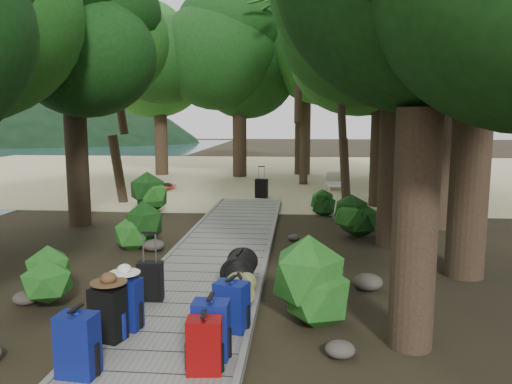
# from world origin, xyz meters

# --- Properties ---
(ground) EXTENTS (120.00, 120.00, 0.00)m
(ground) POSITION_xyz_m (0.00, 0.00, 0.00)
(ground) COLOR #2C2316
(ground) RESTS_ON ground
(sand_beach) EXTENTS (40.00, 22.00, 0.02)m
(sand_beach) POSITION_xyz_m (0.00, 16.00, 0.01)
(sand_beach) COLOR #C5B785
(sand_beach) RESTS_ON ground
(boardwalk) EXTENTS (2.00, 12.00, 0.12)m
(boardwalk) POSITION_xyz_m (0.00, 1.00, 0.06)
(boardwalk) COLOR slate
(boardwalk) RESTS_ON ground
(backpack_left_a) EXTENTS (0.43, 0.32, 0.75)m
(backpack_left_a) POSITION_xyz_m (-0.69, -4.61, 0.49)
(backpack_left_a) COLOR navy
(backpack_left_a) RESTS_ON boardwalk
(backpack_left_b) EXTENTS (0.45, 0.38, 0.72)m
(backpack_left_b) POSITION_xyz_m (-0.71, -3.74, 0.48)
(backpack_left_b) COLOR black
(backpack_left_b) RESTS_ON boardwalk
(backpack_left_c) EXTENTS (0.42, 0.32, 0.72)m
(backpack_left_c) POSITION_xyz_m (-0.61, -3.41, 0.48)
(backpack_left_c) COLOR navy
(backpack_left_c) RESTS_ON boardwalk
(backpack_right_a) EXTENTS (0.39, 0.29, 0.65)m
(backpack_right_a) POSITION_xyz_m (0.60, -4.42, 0.45)
(backpack_right_a) COLOR #850202
(backpack_right_a) RESTS_ON boardwalk
(backpack_right_b) EXTENTS (0.41, 0.29, 0.73)m
(backpack_right_b) POSITION_xyz_m (0.62, -4.09, 0.48)
(backpack_right_b) COLOR navy
(backpack_right_b) RESTS_ON boardwalk
(backpack_right_c) EXTENTS (0.47, 0.40, 0.69)m
(backpack_right_c) POSITION_xyz_m (0.74, -3.33, 0.47)
(backpack_right_c) COLOR navy
(backpack_right_c) RESTS_ON boardwalk
(backpack_right_d) EXTENTS (0.37, 0.30, 0.50)m
(backpack_right_d) POSITION_xyz_m (0.69, -2.95, 0.37)
(backpack_right_d) COLOR #3A3918
(backpack_right_d) RESTS_ON boardwalk
(duffel_right_khaki) EXTENTS (0.49, 0.61, 0.35)m
(duffel_right_khaki) POSITION_xyz_m (0.72, -2.30, 0.30)
(duffel_right_khaki) COLOR olive
(duffel_right_khaki) RESTS_ON boardwalk
(duffel_right_black) EXTENTS (0.55, 0.81, 0.48)m
(duffel_right_black) POSITION_xyz_m (0.62, -1.45, 0.36)
(duffel_right_black) COLOR black
(duffel_right_black) RESTS_ON boardwalk
(suitcase_on_boardwalk) EXTENTS (0.40, 0.25, 0.58)m
(suitcase_on_boardwalk) POSITION_xyz_m (-0.59, -2.40, 0.41)
(suitcase_on_boardwalk) COLOR black
(suitcase_on_boardwalk) RESTS_ON boardwalk
(lone_suitcase_on_sand) EXTENTS (0.46, 0.32, 0.67)m
(lone_suitcase_on_sand) POSITION_xyz_m (0.27, 7.98, 0.35)
(lone_suitcase_on_sand) COLOR black
(lone_suitcase_on_sand) RESTS_ON sand_beach
(hat_brown) EXTENTS (0.44, 0.44, 0.13)m
(hat_brown) POSITION_xyz_m (-0.68, -3.74, 0.90)
(hat_brown) COLOR #51351E
(hat_brown) RESTS_ON backpack_left_b
(hat_white) EXTENTS (0.40, 0.40, 0.13)m
(hat_white) POSITION_xyz_m (-0.62, -3.37, 0.91)
(hat_white) COLOR silver
(hat_white) RESTS_ON backpack_left_c
(kayak) EXTENTS (1.36, 3.48, 0.34)m
(kayak) POSITION_xyz_m (-3.55, 9.49, 0.19)
(kayak) COLOR #B5240F
(kayak) RESTS_ON sand_beach
(sun_lounger) EXTENTS (0.77, 2.02, 0.64)m
(sun_lounger) POSITION_xyz_m (3.00, 10.39, 0.34)
(sun_lounger) COLOR silver
(sun_lounger) RESTS_ON sand_beach
(tree_right_a) EXTENTS (4.59, 4.59, 7.66)m
(tree_right_a) POSITION_xyz_m (2.96, -3.35, 3.83)
(tree_right_a) COLOR black
(tree_right_a) RESTS_ON ground
(tree_right_c) EXTENTS (5.21, 5.21, 9.01)m
(tree_right_c) POSITION_xyz_m (3.60, 1.63, 4.51)
(tree_right_c) COLOR black
(tree_right_c) RESTS_ON ground
(tree_right_e) EXTENTS (5.09, 5.09, 9.16)m
(tree_right_e) POSITION_xyz_m (4.13, 6.72, 4.58)
(tree_right_e) COLOR black
(tree_right_e) RESTS_ON ground
(tree_right_f) EXTENTS (6.25, 6.25, 11.16)m
(tree_right_f) POSITION_xyz_m (6.07, 10.02, 5.58)
(tree_right_f) COLOR black
(tree_right_f) RESTS_ON ground
(tree_left_c) EXTENTS (4.71, 4.71, 8.19)m
(tree_left_c) POSITION_xyz_m (-4.17, 3.15, 4.10)
(tree_left_c) COLOR black
(tree_left_c) RESTS_ON ground
(tree_back_a) EXTENTS (5.46, 5.46, 9.46)m
(tree_back_a) POSITION_xyz_m (-1.27, 14.45, 4.73)
(tree_back_a) COLOR black
(tree_back_a) RESTS_ON ground
(tree_back_b) EXTENTS (6.21, 6.21, 11.08)m
(tree_back_b) POSITION_xyz_m (1.73, 15.75, 5.54)
(tree_back_b) COLOR black
(tree_back_b) RESTS_ON ground
(tree_back_c) EXTENTS (5.44, 5.44, 9.79)m
(tree_back_c) POSITION_xyz_m (5.37, 15.10, 4.90)
(tree_back_c) COLOR black
(tree_back_c) RESTS_ON ground
(tree_back_d) EXTENTS (5.42, 5.42, 9.04)m
(tree_back_d) POSITION_xyz_m (-5.23, 14.92, 4.52)
(tree_back_d) COLOR black
(tree_back_d) RESTS_ON ground
(palm_right_a) EXTENTS (3.83, 3.83, 6.54)m
(palm_right_a) POSITION_xyz_m (3.17, 6.28, 3.27)
(palm_right_a) COLOR #184312
(palm_right_a) RESTS_ON ground
(palm_right_b) EXTENTS (3.90, 3.90, 7.53)m
(palm_right_b) POSITION_xyz_m (4.81, 11.07, 3.76)
(palm_right_b) COLOR #184312
(palm_right_b) RESTS_ON ground
(palm_right_c) EXTENTS (4.84, 4.84, 7.70)m
(palm_right_c) POSITION_xyz_m (2.03, 12.03, 3.85)
(palm_right_c) COLOR #184312
(palm_right_c) RESTS_ON ground
(palm_left_a) EXTENTS (4.29, 4.29, 6.82)m
(palm_left_a) POSITION_xyz_m (-4.51, 6.62, 3.41)
(palm_left_a) COLOR #184312
(palm_left_a) RESTS_ON ground
(rock_left_b) EXTENTS (0.38, 0.34, 0.21)m
(rock_left_b) POSITION_xyz_m (-2.50, -2.45, 0.11)
(rock_left_b) COLOR #4C473F
(rock_left_b) RESTS_ON ground
(rock_left_c) EXTENTS (0.46, 0.41, 0.25)m
(rock_left_c) POSITION_xyz_m (-1.47, 0.73, 0.13)
(rock_left_c) COLOR #4C473F
(rock_left_c) RESTS_ON ground
(rock_left_d) EXTENTS (0.33, 0.30, 0.18)m
(rock_left_d) POSITION_xyz_m (-2.24, 2.88, 0.09)
(rock_left_d) COLOR #4C473F
(rock_left_d) RESTS_ON ground
(rock_right_a) EXTENTS (0.36, 0.32, 0.20)m
(rock_right_a) POSITION_xyz_m (2.08, -3.73, 0.10)
(rock_right_a) COLOR #4C473F
(rock_right_a) RESTS_ON ground
(rock_right_b) EXTENTS (0.49, 0.44, 0.27)m
(rock_right_b) POSITION_xyz_m (2.71, -1.34, 0.14)
(rock_right_b) COLOR #4C473F
(rock_right_b) RESTS_ON ground
(rock_right_c) EXTENTS (0.27, 0.25, 0.15)m
(rock_right_c) POSITION_xyz_m (1.47, 1.89, 0.08)
(rock_right_c) COLOR #4C473F
(rock_right_c) RESTS_ON ground
(rock_right_d) EXTENTS (0.49, 0.44, 0.27)m
(rock_right_d) POSITION_xyz_m (2.72, 3.96, 0.14)
(rock_right_d) COLOR #4C473F
(rock_right_d) RESTS_ON ground
(shrub_left_a) EXTENTS (0.94, 0.94, 0.85)m
(shrub_left_a) POSITION_xyz_m (-2.22, -2.53, 0.42)
(shrub_left_a) COLOR #1C4F17
(shrub_left_a) RESTS_ON ground
(shrub_left_b) EXTENTS (0.92, 0.92, 0.83)m
(shrub_left_b) POSITION_xyz_m (-1.84, 1.01, 0.41)
(shrub_left_b) COLOR #1C4F17
(shrub_left_b) RESTS_ON ground
(shrub_left_c) EXTENTS (1.29, 1.29, 1.16)m
(shrub_left_c) POSITION_xyz_m (-2.86, 4.98, 0.58)
(shrub_left_c) COLOR #1C4F17
(shrub_left_c) RESTS_ON ground
(shrub_right_a) EXTENTS (1.14, 1.14, 1.02)m
(shrub_right_a) POSITION_xyz_m (1.91, -2.60, 0.51)
(shrub_right_a) COLOR #1C4F17
(shrub_right_a) RESTS_ON ground
(shrub_right_b) EXTENTS (1.18, 1.18, 1.06)m
(shrub_right_b) POSITION_xyz_m (2.91, 2.21, 0.53)
(shrub_right_b) COLOR #1C4F17
(shrub_right_b) RESTS_ON ground
(shrub_right_c) EXTENTS (0.78, 0.78, 0.70)m
(shrub_right_c) POSITION_xyz_m (2.22, 5.03, 0.35)
(shrub_right_c) COLOR #1C4F17
(shrub_right_c) RESTS_ON ground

